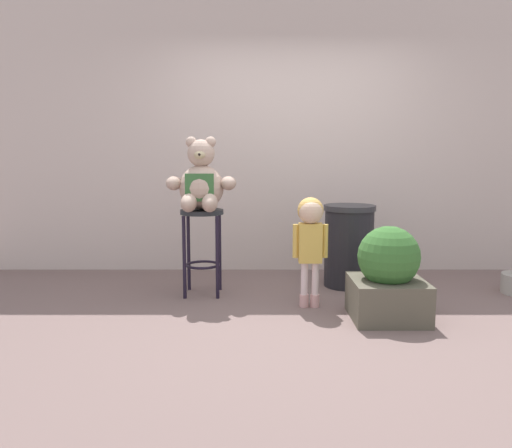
% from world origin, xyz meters
% --- Properties ---
extents(ground_plane, '(24.00, 24.00, 0.00)m').
position_xyz_m(ground_plane, '(0.00, 0.00, 0.00)').
color(ground_plane, '#735D59').
extents(building_wall, '(7.16, 0.30, 3.04)m').
position_xyz_m(building_wall, '(0.00, 1.82, 1.52)').
color(building_wall, beige).
rests_on(building_wall, ground_plane).
extents(bar_stool_with_teddy, '(0.39, 0.39, 0.78)m').
position_xyz_m(bar_stool_with_teddy, '(-0.86, 0.69, 0.55)').
color(bar_stool_with_teddy, '#24292D').
rests_on(bar_stool_with_teddy, ground_plane).
extents(teddy_bear, '(0.62, 0.56, 0.65)m').
position_xyz_m(teddy_bear, '(-0.86, 0.66, 1.01)').
color(teddy_bear, '#BCA08E').
rests_on(teddy_bear, bar_stool_with_teddy).
extents(child_walking, '(0.29, 0.23, 0.92)m').
position_xyz_m(child_walking, '(0.07, 0.31, 0.67)').
color(child_walking, '#DBA3A0').
rests_on(child_walking, ground_plane).
extents(trash_bin, '(0.49, 0.49, 0.79)m').
position_xyz_m(trash_bin, '(0.52, 0.99, 0.40)').
color(trash_bin, black).
rests_on(trash_bin, ground_plane).
extents(planter_with_shrub, '(0.56, 0.56, 0.73)m').
position_xyz_m(planter_with_shrub, '(0.64, -0.01, 0.33)').
color(planter_with_shrub, '#585344').
rests_on(planter_with_shrub, ground_plane).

